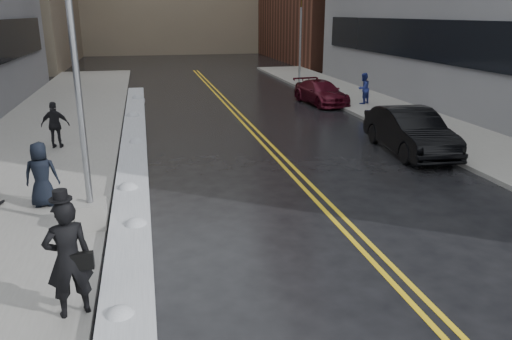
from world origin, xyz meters
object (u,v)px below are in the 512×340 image
fire_hydrant (409,117)px  car_black (410,131)px  lamppost (82,124)px  pedestrian_d (55,125)px  car_maroon (321,93)px  traffic_signal (300,35)px  pedestrian_east (363,88)px  pedestrian_c (41,175)px  pedestrian_fedora (68,259)px

fire_hydrant → car_black: car_black is taller
lamppost → pedestrian_d: (-1.84, 7.57, -1.55)m
fire_hydrant → car_maroon: size_ratio=0.17×
traffic_signal → lamppost: bearing=-118.2°
lamppost → pedestrian_east: lamppost is taller
car_black → car_maroon: 10.19m
pedestrian_east → pedestrian_c: bearing=8.2°
lamppost → pedestrian_c: bearing=128.5°
lamppost → pedestrian_c: (-1.28, 1.62, -1.55)m
pedestrian_c → car_black: (11.77, 3.04, -0.19)m
lamppost → car_maroon: 18.45m
lamppost → car_black: lamppost is taller
pedestrian_fedora → lamppost: bearing=-107.4°
lamppost → fire_hydrant: 14.81m
lamppost → pedestrian_fedora: (0.01, -3.53, -1.40)m
pedestrian_c → car_maroon: (12.08, 13.23, -0.35)m
fire_hydrant → pedestrian_d: bearing=-178.3°
car_maroon → pedestrian_c: bearing=-139.5°
pedestrian_fedora → pedestrian_d: size_ratio=1.18×
lamppost → pedestrian_d: lamppost is taller
pedestrian_fedora → fire_hydrant: bearing=-154.5°
lamppost → pedestrian_c: size_ratio=4.60×
fire_hydrant → pedestrian_d: size_ratio=0.44×
pedestrian_d → pedestrian_east: size_ratio=1.02×
pedestrian_east → car_maroon: pedestrian_east is taller
car_black → pedestrian_fedora: bearing=-138.5°
pedestrian_east → car_maroon: size_ratio=0.37×
pedestrian_d → lamppost: bearing=107.9°
pedestrian_fedora → car_maroon: 21.31m
lamppost → pedestrian_fedora: lamppost is taller
pedestrian_d → traffic_signal: bearing=-129.1°
fire_hydrant → car_maroon: (-1.50, 6.84, 0.08)m
pedestrian_fedora → car_maroon: pedestrian_fedora is taller
pedestrian_c → pedestrian_d: 5.98m
traffic_signal → pedestrian_d: 20.00m
pedestrian_fedora → pedestrian_c: bearing=-93.5°
pedestrian_east → car_maroon: 2.30m
car_maroon → pedestrian_east: bearing=-39.3°
pedestrian_fedora → pedestrian_east: pedestrian_fedora is taller
fire_hydrant → pedestrian_east: size_ratio=0.45×
pedestrian_fedora → pedestrian_c: (-1.30, 5.14, -0.16)m
traffic_signal → pedestrian_east: 8.77m
pedestrian_fedora → car_black: 13.30m
car_maroon → car_black: bearing=-98.8°
car_maroon → lamppost: bearing=-133.1°
pedestrian_d → car_maroon: size_ratio=0.38×
pedestrian_d → car_maroon: pedestrian_d is taller
lamppost → pedestrian_d: bearing=103.6°
car_black → car_maroon: (0.31, 10.19, -0.16)m
lamppost → pedestrian_east: size_ratio=4.68×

